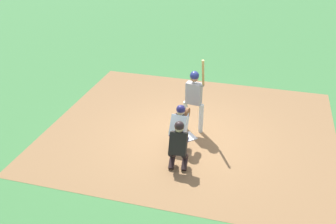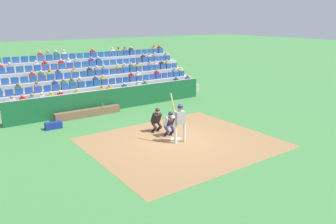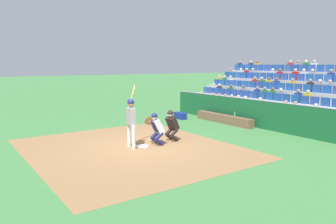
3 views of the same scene
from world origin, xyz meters
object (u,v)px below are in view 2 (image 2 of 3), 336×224
object	(u,v)px
catcher_crouching	(170,122)
dugout_bench	(88,113)
home_plate_umpire	(157,119)
home_plate_marker	(175,139)
batter_at_plate	(180,119)
equipment_duffel_bag	(53,125)
water_bottle_on_bench	(103,105)

from	to	relation	value
catcher_crouching	dugout_bench	bearing A→B (deg)	-69.48
home_plate_umpire	dugout_bench	world-z (taller)	home_plate_umpire
home_plate_marker	batter_at_plate	distance (m)	1.22
catcher_crouching	equipment_duffel_bag	size ratio (longest dim) A/B	1.50
catcher_crouching	dugout_bench	world-z (taller)	catcher_crouching
equipment_duffel_bag	home_plate_umpire	bearing A→B (deg)	142.78
equipment_duffel_bag	home_plate_marker	bearing A→B (deg)	133.88
dugout_bench	equipment_duffel_bag	size ratio (longest dim) A/B	4.59
home_plate_marker	equipment_duffel_bag	bearing A→B (deg)	-48.53
batter_at_plate	catcher_crouching	size ratio (longest dim) A/B	1.82
catcher_crouching	home_plate_umpire	world-z (taller)	home_plate_umpire
home_plate_umpire	water_bottle_on_bench	bearing A→B (deg)	-78.09
catcher_crouching	dugout_bench	distance (m)	5.84
dugout_bench	water_bottle_on_bench	distance (m)	0.96
home_plate_marker	water_bottle_on_bench	size ratio (longest dim) A/B	1.60
equipment_duffel_bag	water_bottle_on_bench	bearing A→B (deg)	-159.40
water_bottle_on_bench	catcher_crouching	bearing A→B (deg)	102.09
home_plate_marker	water_bottle_on_bench	world-z (taller)	water_bottle_on_bench
home_plate_umpire	equipment_duffel_bag	size ratio (longest dim) A/B	1.51
dugout_bench	catcher_crouching	bearing A→B (deg)	110.52
equipment_duffel_bag	batter_at_plate	bearing A→B (deg)	131.04
batter_at_plate	home_plate_marker	bearing A→B (deg)	-98.76
home_plate_umpire	dugout_bench	distance (m)	4.97
water_bottle_on_bench	home_plate_umpire	bearing A→B (deg)	101.91
home_plate_marker	water_bottle_on_bench	bearing A→B (deg)	-79.61
home_plate_marker	dugout_bench	bearing A→B (deg)	-71.80
home_plate_marker	catcher_crouching	world-z (taller)	catcher_crouching
batter_at_plate	catcher_crouching	xyz separation A→B (m)	(-0.13, -1.00, -0.44)
catcher_crouching	equipment_duffel_bag	world-z (taller)	catcher_crouching
catcher_crouching	equipment_duffel_bag	bearing A→B (deg)	-44.62
home_plate_umpire	water_bottle_on_bench	distance (m)	4.62
dugout_bench	equipment_duffel_bag	world-z (taller)	dugout_bench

